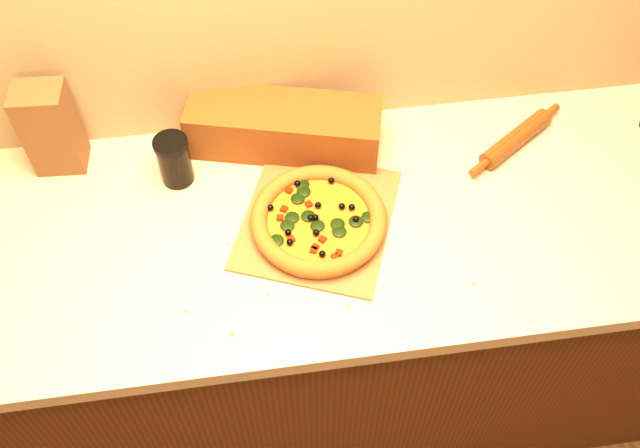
{
  "coord_description": "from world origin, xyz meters",
  "views": [
    {
      "loc": [
        -0.05,
        0.49,
        2.19
      ],
      "look_at": [
        0.07,
        1.38,
        0.96
      ],
      "focal_mm": 40.0,
      "sensor_mm": 36.0,
      "label": 1
    }
  ],
  "objects_px": {
    "rolling_pin": "(516,139)",
    "dark_jar": "(174,160)",
    "pizza": "(318,220)",
    "pizza_peel": "(319,214)"
  },
  "relations": [
    {
      "from": "pizza",
      "to": "rolling_pin",
      "type": "relative_size",
      "value": 1.08
    },
    {
      "from": "pizza_peel",
      "to": "pizza",
      "type": "height_order",
      "value": "pizza"
    },
    {
      "from": "rolling_pin",
      "to": "pizza_peel",
      "type": "bearing_deg",
      "value": -163.92
    },
    {
      "from": "rolling_pin",
      "to": "dark_jar",
      "type": "distance_m",
      "value": 0.81
    },
    {
      "from": "pizza_peel",
      "to": "rolling_pin",
      "type": "xyz_separation_m",
      "value": [
        0.5,
        0.14,
        0.02
      ]
    },
    {
      "from": "pizza",
      "to": "dark_jar",
      "type": "relative_size",
      "value": 2.38
    },
    {
      "from": "pizza_peel",
      "to": "dark_jar",
      "type": "relative_size",
      "value": 4.08
    },
    {
      "from": "dark_jar",
      "to": "pizza",
      "type": "bearing_deg",
      "value": -31.48
    },
    {
      "from": "rolling_pin",
      "to": "dark_jar",
      "type": "xyz_separation_m",
      "value": [
        -0.81,
        0.01,
        0.04
      ]
    },
    {
      "from": "pizza_peel",
      "to": "pizza",
      "type": "distance_m",
      "value": 0.04
    }
  ]
}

